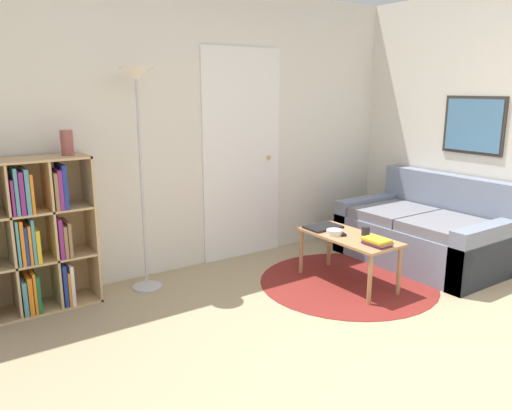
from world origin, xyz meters
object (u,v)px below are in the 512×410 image
floor_lamp (138,109)px  laptop (323,227)px  cup (366,231)px  vase_on_shelf (67,143)px  coffee_table (348,241)px  bowl (334,232)px  bookshelf (25,239)px  couch (427,234)px

floor_lamp → laptop: floor_lamp is taller
cup → vase_on_shelf: bearing=153.5°
coffee_table → bowl: bowl is taller
bowl → cup: size_ratio=1.84×
bookshelf → cup: size_ratio=15.38×
coffee_table → vase_on_shelf: (-2.05, 1.00, 0.90)m
bookshelf → bowl: bookshelf is taller
bookshelf → coffee_table: bookshelf is taller
coffee_table → floor_lamp: bearing=148.6°
bowl → couch: bearing=-4.3°
bookshelf → cup: (2.54, -1.09, -0.10)m
coffee_table → laptop: bearing=96.4°
floor_lamp → cup: (1.63, -1.00, -1.05)m
laptop → cup: (0.16, -0.38, 0.03)m
coffee_table → bowl: (-0.10, 0.08, 0.08)m
vase_on_shelf → couch: bearing=-18.0°
coffee_table → cup: bearing=-33.8°
floor_lamp → vase_on_shelf: size_ratio=9.59×
vase_on_shelf → coffee_table: bearing=-26.0°
cup → vase_on_shelf: vase_on_shelf is taller
floor_lamp → bowl: size_ratio=13.07×
vase_on_shelf → bookshelf: bearing=180.0°
bookshelf → vase_on_shelf: vase_on_shelf is taller
couch → bowl: 1.19m
bookshelf → couch: size_ratio=0.78×
laptop → bowl: size_ratio=2.29×
laptop → cup: bearing=-67.5°
vase_on_shelf → floor_lamp: bearing=-9.0°
bookshelf → laptop: (2.39, -0.71, -0.13)m
coffee_table → bowl: bearing=141.4°
laptop → cup: size_ratio=4.20×
bookshelf → floor_lamp: floor_lamp is taller
bookshelf → couch: bookshelf is taller
couch → laptop: 1.17m
bookshelf → laptop: bearing=-16.5°
floor_lamp → cup: bearing=-31.5°
couch → coffee_table: bearing=179.4°
laptop → coffee_table: bearing=-83.6°
floor_lamp → cup: size_ratio=24.00×
floor_lamp → vase_on_shelf: floor_lamp is taller
couch → vase_on_shelf: size_ratio=7.90×
bookshelf → floor_lamp: 1.32m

